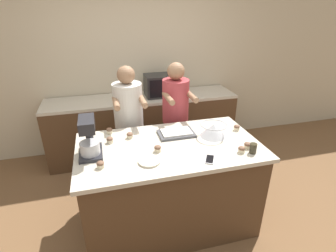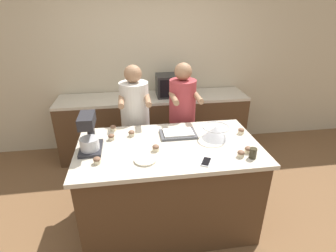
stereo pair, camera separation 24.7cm
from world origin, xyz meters
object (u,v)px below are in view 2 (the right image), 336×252
at_px(baking_tray, 178,134).
at_px(cupcake_5, 132,133).
at_px(stand_mixer, 89,135).
at_px(cell_phone, 206,162).
at_px(person_right, 182,123).
at_px(cupcake_6, 111,137).
at_px(small_plate, 145,160).
at_px(cupcake_1, 97,160).
at_px(cupcake_2, 156,148).
at_px(cupcake_4, 248,150).
at_px(mixing_bowl, 215,132).
at_px(cupcake_7, 113,128).
at_px(person_left, 136,126).
at_px(cupcake_3, 241,131).
at_px(microwave_oven, 172,85).
at_px(drinking_glass, 253,153).
at_px(cupcake_0, 241,154).

xyz_separation_m(baking_tray, cupcake_5, (-0.47, 0.05, 0.01)).
xyz_separation_m(stand_mixer, cell_phone, (1.00, -0.36, -0.15)).
bearing_deg(person_right, cupcake_6, -145.94).
bearing_deg(small_plate, cupcake_5, 102.07).
relative_size(stand_mixer, cupcake_5, 5.72).
relative_size(stand_mixer, cupcake_1, 5.72).
bearing_deg(person_right, cupcake_5, -140.95).
relative_size(cupcake_1, cupcake_6, 1.00).
xyz_separation_m(cupcake_2, cupcake_6, (-0.41, 0.28, 0.00)).
xyz_separation_m(cupcake_4, cupcake_6, (-1.24, 0.44, 0.00)).
distance_m(mixing_bowl, baking_tray, 0.38).
bearing_deg(cupcake_7, cell_phone, -42.63).
relative_size(stand_mixer, cupcake_6, 5.72).
xyz_separation_m(cupcake_1, cupcake_2, (0.51, 0.13, 0.00)).
bearing_deg(person_left, person_right, -0.04).
relative_size(cupcake_1, cupcake_4, 1.00).
bearing_deg(small_plate, cupcake_3, 20.05).
bearing_deg(microwave_oven, cupcake_6, -121.85).
bearing_deg(cupcake_2, cupcake_3, 13.43).
bearing_deg(cupcake_2, baking_tray, 47.20).
xyz_separation_m(person_right, cell_phone, (-0.01, -1.10, 0.13)).
bearing_deg(cupcake_1, cupcake_6, 76.40).
relative_size(mixing_bowl, cupcake_3, 4.34).
xyz_separation_m(microwave_oven, cupcake_2, (-0.42, -1.62, -0.10)).
xyz_separation_m(small_plate, cupcake_6, (-0.30, 0.44, 0.02)).
relative_size(cell_phone, drinking_glass, 1.71).
relative_size(cell_phone, cupcake_4, 2.56).
xyz_separation_m(stand_mixer, cupcake_2, (0.59, -0.10, -0.13)).
bearing_deg(mixing_bowl, baking_tray, 160.27).
distance_m(cupcake_2, cupcake_3, 0.94).
distance_m(stand_mixer, cupcake_3, 1.51).
bearing_deg(person_right, cupcake_2, -116.35).
bearing_deg(person_left, cupcake_1, -109.95).
bearing_deg(person_left, cupcake_3, -30.25).
bearing_deg(stand_mixer, cupcake_3, 4.41).
height_order(cupcake_1, cupcake_5, same).
bearing_deg(drinking_glass, microwave_oven, 102.41).
bearing_deg(cupcake_5, person_right, 39.05).
bearing_deg(stand_mixer, cupcake_1, -71.92).
relative_size(person_left, cupcake_2, 25.16).
bearing_deg(cupcake_4, cupcake_1, 179.03).
relative_size(person_left, person_right, 1.00).
bearing_deg(cupcake_7, person_right, 23.33).
distance_m(person_right, stand_mixer, 1.28).
height_order(cupcake_1, cupcake_3, same).
relative_size(person_left, cupcake_7, 25.16).
distance_m(person_right, cupcake_0, 1.11).
bearing_deg(cell_phone, cupcake_6, 146.72).
bearing_deg(cupcake_7, cupcake_6, -92.62).
distance_m(person_left, cupcake_3, 1.25).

